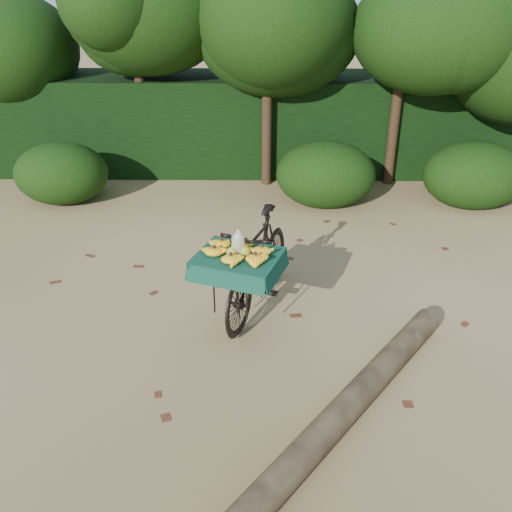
{
  "coord_description": "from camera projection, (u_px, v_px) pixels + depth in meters",
  "views": [
    {
      "loc": [
        0.44,
        -4.49,
        3.49
      ],
      "look_at": [
        0.37,
        0.47,
        0.92
      ],
      "focal_mm": 38.0,
      "sensor_mm": 36.0,
      "label": 1
    }
  ],
  "objects": [
    {
      "name": "vendor_bicycle",
      "position": [
        257.0,
        263.0,
        6.14
      ],
      "size": [
        1.29,
        2.03,
        1.17
      ],
      "rotation": [
        0.0,
        0.0,
        -0.34
      ],
      "color": "black",
      "rests_on": "ground"
    },
    {
      "name": "leaf_litter",
      "position": [
        224.0,
        320.0,
        6.17
      ],
      "size": [
        7.0,
        7.3,
        0.01
      ],
      "primitive_type": null,
      "color": "#542B16",
      "rests_on": "ground"
    },
    {
      "name": "bush_clumps",
      "position": [
        267.0,
        177.0,
        9.2
      ],
      "size": [
        8.8,
        1.7,
        0.9
      ],
      "primitive_type": null,
      "color": "black",
      "rests_on": "ground"
    },
    {
      "name": "tree_row",
      "position": [
        202.0,
        71.0,
        9.57
      ],
      "size": [
        14.5,
        2.0,
        4.0
      ],
      "primitive_type": null,
      "color": "black",
      "rests_on": "ground"
    },
    {
      "name": "hedge_backdrop",
      "position": [
        241.0,
        122.0,
        10.78
      ],
      "size": [
        26.0,
        1.8,
        1.8
      ],
      "primitive_type": "cube",
      "color": "black",
      "rests_on": "ground"
    },
    {
      "name": "ground",
      "position": [
        220.0,
        356.0,
        5.6
      ],
      "size": [
        80.0,
        80.0,
        0.0
      ],
      "primitive_type": "plane",
      "color": "tan",
      "rests_on": "ground"
    },
    {
      "name": "fallen_log",
      "position": [
        345.0,
        409.0,
        4.72
      ],
      "size": [
        2.4,
        2.98,
        0.26
      ],
      "primitive_type": "cylinder",
      "rotation": [
        1.57,
        0.0,
        -0.66
      ],
      "color": "brown",
      "rests_on": "ground"
    }
  ]
}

